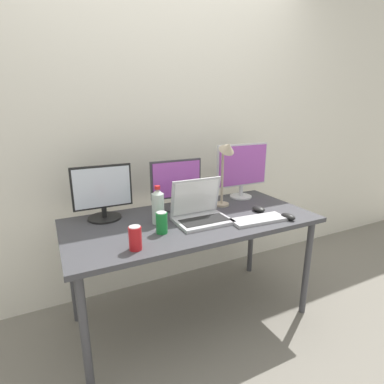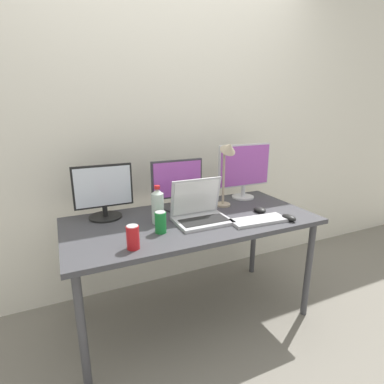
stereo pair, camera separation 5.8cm
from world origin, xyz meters
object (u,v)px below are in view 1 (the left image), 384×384
at_px(soda_can_near_keyboard, 162,223).
at_px(desk_lamp, 226,161).
at_px(laptop_silver, 200,211).
at_px(water_bottle, 158,206).
at_px(work_desk, 192,228).
at_px(mouse_by_keyboard, 288,217).
at_px(mouse_by_laptop, 259,209).
at_px(monitor_center, 176,184).
at_px(soda_can_by_laptop, 135,238).
at_px(monitor_right, 242,168).
at_px(keyboard_main, 258,220).
at_px(monitor_left, 103,193).

distance_m(soda_can_near_keyboard, desk_lamp, 0.68).
xyz_separation_m(laptop_silver, water_bottle, (-0.25, 0.07, 0.05)).
bearing_deg(work_desk, desk_lamp, 18.86).
bearing_deg(mouse_by_keyboard, mouse_by_laptop, 98.84).
xyz_separation_m(water_bottle, desk_lamp, (0.54, 0.09, 0.23)).
distance_m(monitor_center, soda_can_by_laptop, 0.67).
relative_size(mouse_by_keyboard, soda_can_by_laptop, 0.82).
distance_m(soda_can_near_keyboard, soda_can_by_laptop, 0.24).
bearing_deg(monitor_right, mouse_by_keyboard, -91.84).
bearing_deg(mouse_by_laptop, keyboard_main, -130.22).
relative_size(work_desk, laptop_silver, 4.70).
distance_m(monitor_left, mouse_by_keyboard, 1.20).
bearing_deg(soda_can_by_laptop, work_desk, 30.30).
bearing_deg(water_bottle, mouse_by_keyboard, -22.02).
xyz_separation_m(keyboard_main, desk_lamp, (-0.04, 0.34, 0.33)).
bearing_deg(water_bottle, monitor_left, 141.31).
bearing_deg(soda_can_near_keyboard, monitor_left, 123.53).
bearing_deg(monitor_right, work_desk, -155.71).
relative_size(mouse_by_laptop, soda_can_by_laptop, 0.85).
xyz_separation_m(laptop_silver, soda_can_by_laptop, (-0.48, -0.21, 0.00)).
distance_m(work_desk, monitor_left, 0.62).
distance_m(mouse_by_keyboard, soda_can_by_laptop, 1.00).
bearing_deg(mouse_by_laptop, laptop_silver, 174.99).
bearing_deg(keyboard_main, mouse_by_keyboard, -13.96).
xyz_separation_m(monitor_center, monitor_right, (0.58, 0.03, 0.05)).
distance_m(monitor_left, laptop_silver, 0.63).
bearing_deg(desk_lamp, soda_can_by_laptop, -154.18).
bearing_deg(monitor_center, water_bottle, -136.79).
distance_m(laptop_silver, soda_can_by_laptop, 0.53).
xyz_separation_m(laptop_silver, mouse_by_keyboard, (0.52, -0.24, -0.04)).
relative_size(keyboard_main, soda_can_by_laptop, 2.87).
height_order(soda_can_near_keyboard, desk_lamp, desk_lamp).
relative_size(water_bottle, soda_can_near_keyboard, 1.91).
distance_m(laptop_silver, mouse_by_keyboard, 0.57).
relative_size(water_bottle, soda_can_by_laptop, 1.91).
height_order(monitor_left, laptop_silver, monitor_left).
relative_size(soda_can_near_keyboard, soda_can_by_laptop, 1.00).
height_order(water_bottle, soda_can_by_laptop, water_bottle).
bearing_deg(soda_can_near_keyboard, desk_lamp, 22.32).
relative_size(work_desk, mouse_by_laptop, 15.00).
bearing_deg(monitor_center, monitor_right, 3.29).
distance_m(monitor_left, desk_lamp, 0.85).
bearing_deg(soda_can_by_laptop, monitor_left, 96.37).
bearing_deg(mouse_by_keyboard, monitor_right, 78.22).
xyz_separation_m(monitor_right, desk_lamp, (-0.25, -0.15, 0.10)).
relative_size(work_desk, keyboard_main, 4.43).
relative_size(monitor_right, keyboard_main, 1.26).
bearing_deg(water_bottle, keyboard_main, -23.40).
distance_m(keyboard_main, soda_can_by_laptop, 0.81).
height_order(work_desk, keyboard_main, keyboard_main).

